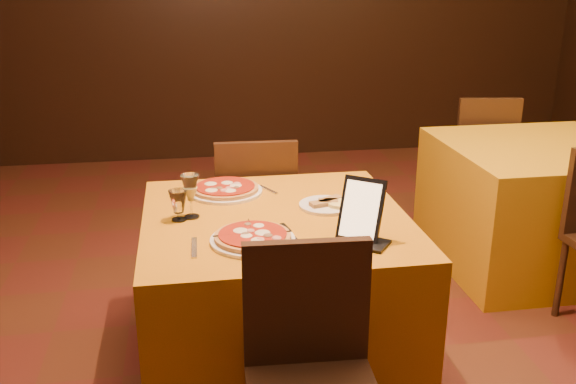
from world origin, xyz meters
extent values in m
cube|color=#5E2D19|center=(0.00, 0.00, -0.01)|extent=(6.00, 7.00, 0.01)
cube|color=black|center=(0.00, 3.50, 1.40)|extent=(6.00, 0.01, 2.80)
cube|color=#BE710C|center=(-0.44, -0.06, 0.38)|extent=(1.10, 1.10, 0.75)
cube|color=#C7860C|center=(1.27, 0.81, 0.38)|extent=(1.10, 1.10, 0.75)
cylinder|color=white|center=(-0.56, -0.31, 0.76)|extent=(0.32, 0.32, 0.01)
cylinder|color=#AD4C23|center=(-0.56, -0.31, 0.77)|extent=(0.29, 0.29, 0.02)
cylinder|color=white|center=(-0.62, 0.27, 0.76)|extent=(0.34, 0.34, 0.01)
cylinder|color=#AD4C23|center=(-0.62, 0.27, 0.77)|extent=(0.31, 0.31, 0.02)
cylinder|color=white|center=(-0.20, 0.02, 0.76)|extent=(0.23, 0.23, 0.01)
cylinder|color=olive|center=(-0.20, 0.02, 0.77)|extent=(0.14, 0.14, 0.02)
cube|color=black|center=(-0.15, -0.35, 0.87)|extent=(0.19, 0.18, 0.23)
cube|color=silver|center=(-0.40, -0.30, 0.75)|extent=(0.06, 0.23, 0.01)
cube|color=silver|center=(-0.78, -0.33, 0.75)|extent=(0.03, 0.18, 0.01)
cube|color=#A8A9AF|center=(-0.42, 0.27, 0.75)|extent=(0.08, 0.14, 0.01)
camera|label=1|loc=(-0.79, -2.53, 1.73)|focal=40.00mm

